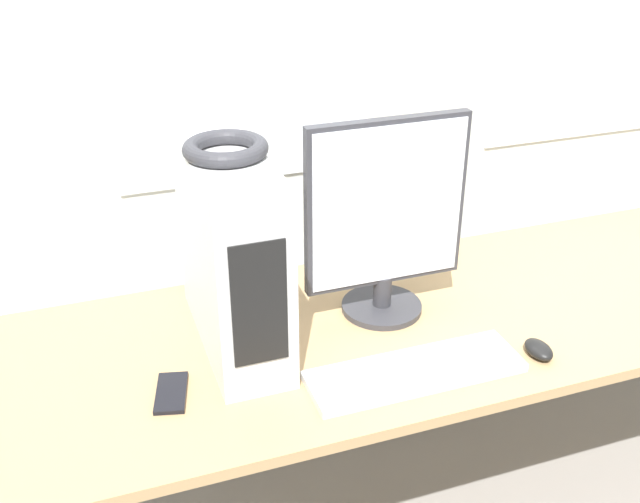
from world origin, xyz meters
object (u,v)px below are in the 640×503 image
Objects in this scene: pc_tower at (232,253)px; keyboard at (415,371)px; headphones at (225,148)px; monitor_main at (386,218)px; mouse at (539,349)px; cell_phone at (171,393)px.

pc_tower reaches higher than keyboard.
headphones is at bearing 90.00° from pc_tower.
monitor_main is (0.39, 0.01, 0.03)m from pc_tower.
mouse is at bearing -4.97° from keyboard.
monitor_main is at bearing 81.72° from keyboard.
mouse is at bearing -24.91° from headphones.
pc_tower reaches higher than cell_phone.
pc_tower is 0.34m from cell_phone.
pc_tower is 0.39m from monitor_main.
pc_tower is at bearing 155.15° from mouse.
pc_tower is 0.75m from mouse.
mouse is (0.31, -0.03, 0.01)m from keyboard.
keyboard is at bearing -38.69° from headphones.
monitor_main is at bearing 30.19° from cell_phone.
headphones is 0.86m from mouse.
keyboard is at bearing -38.60° from pc_tower.
pc_tower reaches higher than mouse.
cell_phone is at bearing -139.27° from pc_tower.
headphones is 0.54m from cell_phone.
monitor_main reaches higher than cell_phone.
keyboard is 3.36× the size of cell_phone.
pc_tower is 2.57× the size of headphones.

